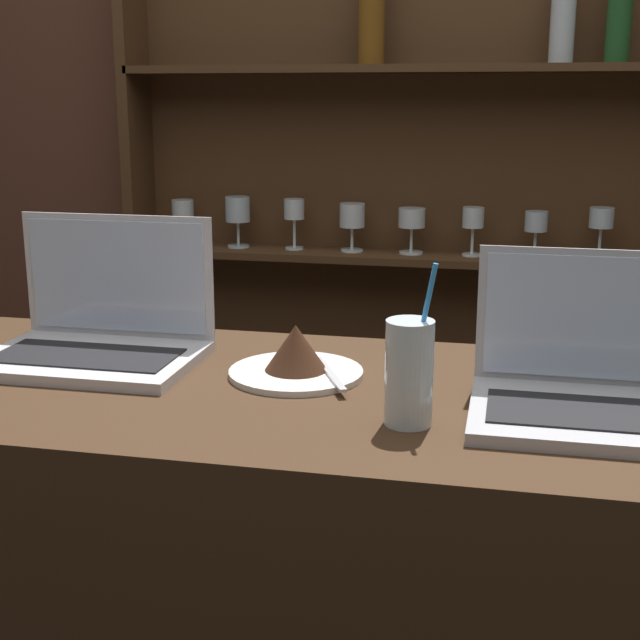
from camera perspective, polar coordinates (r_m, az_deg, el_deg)
back_wall at (r=2.50m, az=7.49°, el=10.59°), size 7.00×0.06×2.70m
back_shelf at (r=2.47m, az=6.03°, el=2.95°), size 1.58×0.18×1.96m
laptop_near at (r=1.54m, az=-13.92°, el=-0.62°), size 0.35×0.25×0.23m
laptop_far at (r=1.29m, az=16.69°, el=-3.84°), size 0.31×0.25×0.22m
cake_plate at (r=1.40m, az=-1.54°, el=-2.42°), size 0.21×0.21×0.08m
water_glass at (r=1.20m, az=5.74°, el=-3.36°), size 0.07×0.07×0.22m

